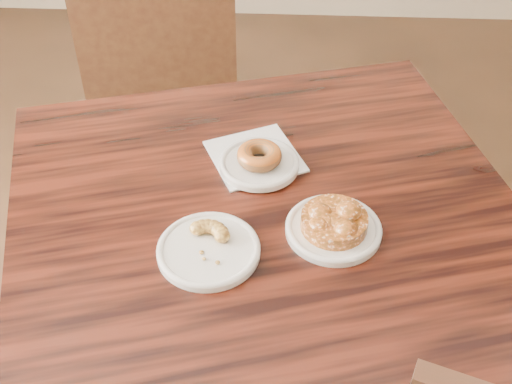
{
  "coord_description": "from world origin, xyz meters",
  "views": [
    {
      "loc": [
        -0.18,
        -0.62,
        1.56
      ],
      "look_at": [
        -0.22,
        0.22,
        0.8
      ],
      "focal_mm": 45.0,
      "sensor_mm": 36.0,
      "label": 1
    }
  ],
  "objects_px": {
    "cafe_table": "(268,342)",
    "glazed_donut": "(259,156)",
    "chair_far": "(166,87)",
    "cruller_fragment": "(208,243)",
    "apple_fritter": "(334,219)"
  },
  "relations": [
    {
      "from": "cruller_fragment",
      "to": "chair_far",
      "type": "bearing_deg",
      "value": 104.68
    },
    {
      "from": "cafe_table",
      "to": "cruller_fragment",
      "type": "bearing_deg",
      "value": -155.63
    },
    {
      "from": "cafe_table",
      "to": "apple_fritter",
      "type": "distance_m",
      "value": 0.42
    },
    {
      "from": "apple_fritter",
      "to": "cafe_table",
      "type": "bearing_deg",
      "value": 166.97
    },
    {
      "from": "glazed_donut",
      "to": "apple_fritter",
      "type": "relative_size",
      "value": 0.56
    },
    {
      "from": "cafe_table",
      "to": "glazed_donut",
      "type": "bearing_deg",
      "value": 85.15
    },
    {
      "from": "glazed_donut",
      "to": "cafe_table",
      "type": "bearing_deg",
      "value": -79.1
    },
    {
      "from": "glazed_donut",
      "to": "apple_fritter",
      "type": "distance_m",
      "value": 0.22
    },
    {
      "from": "apple_fritter",
      "to": "cruller_fragment",
      "type": "height_order",
      "value": "apple_fritter"
    },
    {
      "from": "chair_far",
      "to": "glazed_donut",
      "type": "height_order",
      "value": "chair_far"
    },
    {
      "from": "cafe_table",
      "to": "cruller_fragment",
      "type": "xyz_separation_m",
      "value": [
        -0.1,
        -0.09,
        0.4
      ]
    },
    {
      "from": "chair_far",
      "to": "cruller_fragment",
      "type": "distance_m",
      "value": 1.05
    },
    {
      "from": "apple_fritter",
      "to": "cruller_fragment",
      "type": "relative_size",
      "value": 1.7
    },
    {
      "from": "apple_fritter",
      "to": "cruller_fragment",
      "type": "distance_m",
      "value": 0.22
    },
    {
      "from": "chair_far",
      "to": "cruller_fragment",
      "type": "bearing_deg",
      "value": 95.68
    }
  ]
}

